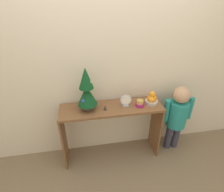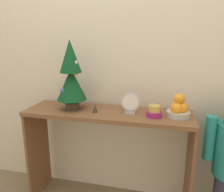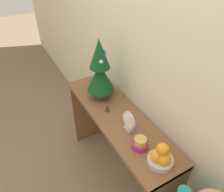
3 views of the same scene
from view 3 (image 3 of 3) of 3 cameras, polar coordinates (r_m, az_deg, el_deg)
ground_plane at (r=2.25m, az=-3.05°, el=-21.78°), size 12.00×12.00×0.00m
back_wall at (r=1.54m, az=8.87°, el=10.67°), size 7.00×0.05×2.50m
console_table at (r=1.81m, az=1.32°, el=-9.31°), size 1.24×0.35×0.79m
mini_tree at (r=1.73m, az=-3.17°, el=6.79°), size 0.22×0.22×0.52m
fruit_bowl at (r=1.38m, az=12.72°, el=-15.19°), size 0.16×0.16×0.17m
singing_bowl at (r=1.45m, az=7.33°, el=-12.23°), size 0.11×0.11×0.08m
desk_clock at (r=1.52m, az=4.40°, el=-6.73°), size 0.14×0.04×0.16m
figurine at (r=1.70m, az=-1.22°, el=-3.09°), size 0.04×0.04×0.06m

